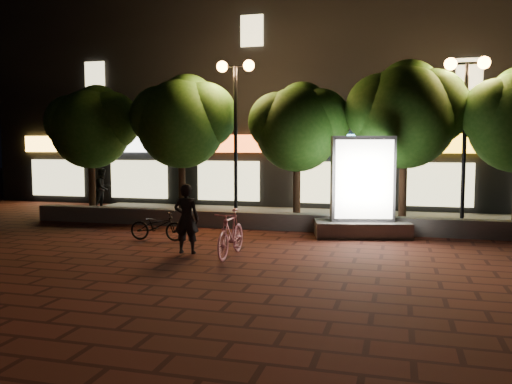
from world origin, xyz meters
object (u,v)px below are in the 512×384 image
(tree_left, at_px, (183,118))
(tree_mid, at_px, (299,124))
(street_lamp_right, at_px, (466,98))
(tree_far_left, at_px, (93,124))
(scooter_parked, at_px, (157,226))
(pedestrian, at_px, (103,188))
(ad_kiosk, at_px, (362,196))
(rider, at_px, (186,219))
(street_lamp_left, at_px, (236,99))
(scooter_pink, at_px, (231,233))
(tree_right, at_px, (407,111))

(tree_left, xyz_separation_m, tree_mid, (4.00, -0.00, -0.23))
(street_lamp_right, bearing_deg, tree_mid, 176.96)
(tree_mid, bearing_deg, street_lamp_right, -3.04)
(tree_left, bearing_deg, tree_mid, -0.00)
(tree_far_left, relative_size, scooter_parked, 3.08)
(street_lamp_right, xyz_separation_m, pedestrian, (-13.00, 1.72, -3.02))
(ad_kiosk, relative_size, rider, 1.71)
(tree_mid, relative_size, street_lamp_left, 0.87)
(street_lamp_left, height_order, ad_kiosk, street_lamp_left)
(scooter_pink, bearing_deg, tree_right, 55.45)
(pedestrian, bearing_deg, rider, -132.32)
(tree_far_left, distance_m, rider, 8.38)
(tree_right, bearing_deg, street_lamp_right, -9.10)
(tree_right, relative_size, scooter_pink, 2.82)
(scooter_pink, height_order, rider, rider)
(tree_left, bearing_deg, street_lamp_left, -7.70)
(tree_left, distance_m, tree_right, 7.30)
(tree_far_left, bearing_deg, street_lamp_right, -1.21)
(street_lamp_right, bearing_deg, ad_kiosk, -148.70)
(street_lamp_left, xyz_separation_m, rider, (0.42, -5.17, -3.21))
(tree_left, height_order, scooter_parked, tree_left)
(street_lamp_right, distance_m, scooter_pink, 8.30)
(rider, bearing_deg, tree_far_left, -47.99)
(ad_kiosk, bearing_deg, scooter_pink, -126.50)
(rider, bearing_deg, tree_left, -71.65)
(tree_mid, height_order, street_lamp_right, street_lamp_right)
(scooter_pink, xyz_separation_m, rider, (-1.12, 0.12, 0.28))
(tree_right, xyz_separation_m, scooter_parked, (-6.34, -4.08, -3.17))
(pedestrian, bearing_deg, tree_mid, -95.57)
(tree_mid, xyz_separation_m, street_lamp_right, (4.95, -0.26, 0.68))
(ad_kiosk, relative_size, pedestrian, 1.76)
(tree_left, relative_size, street_lamp_left, 0.94)
(rider, xyz_separation_m, pedestrian, (-6.42, 6.89, 0.06))
(tree_left, height_order, tree_mid, tree_left)
(tree_mid, distance_m, street_lamp_right, 5.00)
(tree_mid, relative_size, ad_kiosk, 1.62)
(tree_left, distance_m, street_lamp_left, 2.05)
(rider, bearing_deg, scooter_parked, -49.02)
(rider, bearing_deg, pedestrian, -52.20)
(ad_kiosk, distance_m, rider, 5.14)
(tree_mid, xyz_separation_m, tree_right, (3.31, 0.00, 0.35))
(tree_far_left, height_order, tree_left, tree_left)
(tree_left, distance_m, ad_kiosk, 6.86)
(tree_mid, height_order, ad_kiosk, tree_mid)
(scooter_pink, xyz_separation_m, pedestrian, (-7.55, 7.01, 0.33))
(tree_right, relative_size, street_lamp_left, 0.98)
(tree_mid, bearing_deg, tree_right, 0.00)
(street_lamp_right, xyz_separation_m, rider, (-6.58, -5.17, -3.08))
(street_lamp_left, bearing_deg, tree_far_left, 177.24)
(ad_kiosk, bearing_deg, street_lamp_right, 31.30)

